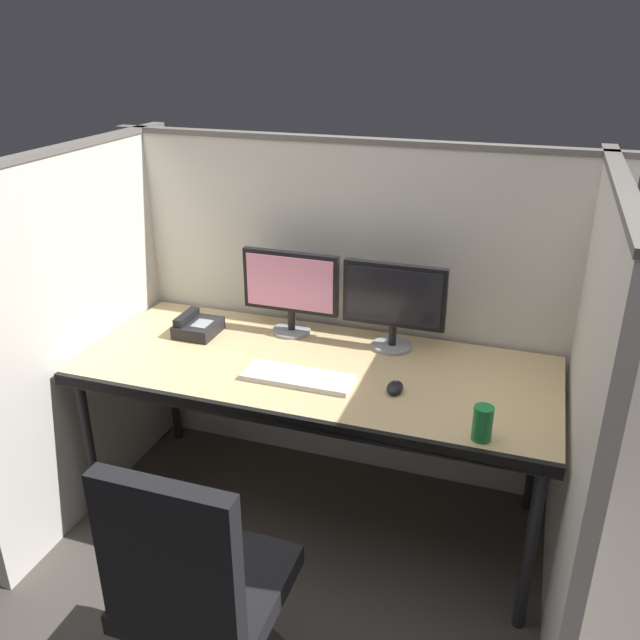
# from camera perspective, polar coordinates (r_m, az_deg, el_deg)

# --- Properties ---
(ground_plane) EXTENTS (8.00, 8.00, 0.00)m
(ground_plane) POSITION_cam_1_polar(r_m,az_deg,el_deg) (2.88, -2.36, -19.79)
(ground_plane) COLOR #423D38
(cubicle_partition_rear) EXTENTS (2.21, 0.06, 1.57)m
(cubicle_partition_rear) POSITION_cam_1_polar(r_m,az_deg,el_deg) (3.04, 2.38, 0.60)
(cubicle_partition_rear) COLOR beige
(cubicle_partition_rear) RESTS_ON ground
(cubicle_partition_left) EXTENTS (0.06, 1.41, 1.57)m
(cubicle_partition_left) POSITION_cam_1_polar(r_m,az_deg,el_deg) (3.02, -19.15, -0.92)
(cubicle_partition_left) COLOR beige
(cubicle_partition_left) RESTS_ON ground
(cubicle_partition_right) EXTENTS (0.06, 1.41, 1.57)m
(cubicle_partition_right) POSITION_cam_1_polar(r_m,az_deg,el_deg) (2.46, 21.50, -7.12)
(cubicle_partition_right) COLOR beige
(cubicle_partition_right) RESTS_ON ground
(desk) EXTENTS (1.90, 0.80, 0.74)m
(desk) POSITION_cam_1_polar(r_m,az_deg,el_deg) (2.69, -0.43, -4.99)
(desk) COLOR tan
(desk) RESTS_ON ground
(office_chair) EXTENTS (0.52, 0.52, 0.97)m
(office_chair) POSITION_cam_1_polar(r_m,az_deg,el_deg) (2.19, -9.94, -24.30)
(office_chair) COLOR black
(office_chair) RESTS_ON ground
(monitor_left) EXTENTS (0.43, 0.17, 0.37)m
(monitor_left) POSITION_cam_1_polar(r_m,az_deg,el_deg) (2.88, -2.53, 2.85)
(monitor_left) COLOR gray
(monitor_left) RESTS_ON desk
(monitor_right) EXTENTS (0.43, 0.17, 0.37)m
(monitor_right) POSITION_cam_1_polar(r_m,az_deg,el_deg) (2.75, 6.36, 1.67)
(monitor_right) COLOR gray
(monitor_right) RESTS_ON desk
(keyboard_main) EXTENTS (0.43, 0.15, 0.02)m
(keyboard_main) POSITION_cam_1_polar(r_m,az_deg,el_deg) (2.57, -1.89, -4.96)
(keyboard_main) COLOR silver
(keyboard_main) RESTS_ON desk
(computer_mouse) EXTENTS (0.06, 0.10, 0.04)m
(computer_mouse) POSITION_cam_1_polar(r_m,az_deg,el_deg) (2.50, 6.44, -5.77)
(computer_mouse) COLOR black
(computer_mouse) RESTS_ON desk
(desk_phone) EXTENTS (0.17, 0.19, 0.09)m
(desk_phone) POSITION_cam_1_polar(r_m,az_deg,el_deg) (2.99, -10.50, -0.57)
(desk_phone) COLOR black
(desk_phone) RESTS_ON desk
(soda_can) EXTENTS (0.07, 0.07, 0.12)m
(soda_can) POSITION_cam_1_polar(r_m,az_deg,el_deg) (2.26, 13.77, -8.59)
(soda_can) COLOR #197233
(soda_can) RESTS_ON desk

